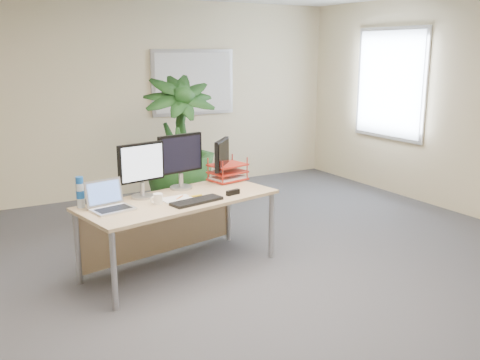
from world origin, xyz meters
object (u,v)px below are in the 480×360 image
floor_plant (179,157)px  monitor_right (181,158)px  laptop (109,202)px  desk (174,211)px  monitor_left (141,167)px

floor_plant → monitor_right: 1.35m
floor_plant → laptop: bearing=-130.2°
desk → monitor_right: monitor_right is taller
monitor_right → floor_plant: bearing=67.6°
monitor_right → monitor_left: bearing=-163.4°
floor_plant → monitor_right: floor_plant is taller
floor_plant → desk: bearing=-115.3°
desk → laptop: (-0.63, -0.11, 0.20)m
desk → floor_plant: bearing=64.7°
monitor_left → monitor_right: monitor_right is taller
monitor_right → laptop: monitor_right is taller
floor_plant → monitor_right: (-0.51, -1.22, 0.25)m
desk → floor_plant: 1.61m
desk → monitor_right: bearing=51.1°
desk → floor_plant: floor_plant is taller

